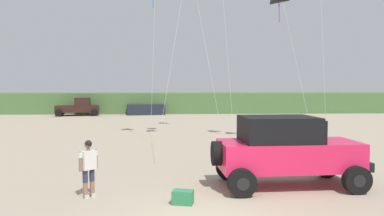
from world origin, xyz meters
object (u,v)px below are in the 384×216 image
object	(u,v)px
person_watching	(88,165)
cooler_box	(183,197)
jeep	(286,149)
distant_pickup	(79,107)
distant_sedan	(146,109)

from	to	relation	value
person_watching	cooler_box	bearing A→B (deg)	-15.90
jeep	distant_pickup	distance (m)	33.39
cooler_box	distant_pickup	world-z (taller)	distant_pickup
distant_sedan	person_watching	bearing A→B (deg)	-98.98
jeep	distant_sedan	world-z (taller)	jeep
jeep	distant_pickup	xyz separation A→B (m)	(-14.14, 30.24, -0.26)
jeep	cooler_box	bearing A→B (deg)	-153.51
person_watching	distant_pickup	distance (m)	32.17
person_watching	distant_pickup	xyz separation A→B (m)	(-8.07, 31.14, 0.00)
cooler_box	distant_sedan	size ratio (longest dim) A/B	0.13
jeep	person_watching	world-z (taller)	jeep
cooler_box	jeep	bearing A→B (deg)	40.16
jeep	distant_sedan	distance (m)	31.91
jeep	person_watching	bearing A→B (deg)	-171.57
jeep	distant_pickup	size ratio (longest dim) A/B	1.01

